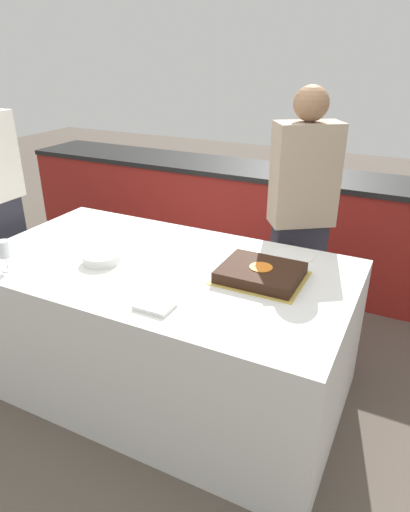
% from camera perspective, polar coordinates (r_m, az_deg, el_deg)
% --- Properties ---
extents(ground_plane, '(14.00, 14.00, 0.00)m').
position_cam_1_polar(ground_plane, '(2.81, -4.96, -15.45)').
color(ground_plane, brown).
extents(back_counter, '(4.40, 0.58, 0.92)m').
position_cam_1_polar(back_counter, '(3.86, 7.32, 4.09)').
color(back_counter, maroon).
rests_on(back_counter, ground_plane).
extents(dining_table, '(1.97, 1.09, 0.78)m').
position_cam_1_polar(dining_table, '(2.58, -5.27, -8.82)').
color(dining_table, silver).
rests_on(dining_table, ground_plane).
extents(cake, '(0.42, 0.36, 0.06)m').
position_cam_1_polar(cake, '(2.23, 6.97, -2.12)').
color(cake, gold).
rests_on(cake, dining_table).
extents(plate_stack, '(0.20, 0.20, 0.05)m').
position_cam_1_polar(plate_stack, '(2.45, -12.81, -0.21)').
color(plate_stack, white).
rests_on(plate_stack, dining_table).
extents(wine_glass, '(0.06, 0.06, 0.16)m').
position_cam_1_polar(wine_glass, '(2.48, -23.79, 0.66)').
color(wine_glass, white).
rests_on(wine_glass, dining_table).
extents(side_plate_near_cake, '(0.21, 0.21, 0.00)m').
position_cam_1_polar(side_plate_near_cake, '(2.51, 11.08, 0.07)').
color(side_plate_near_cake, white).
rests_on(side_plate_near_cake, dining_table).
extents(utensil_pile, '(0.16, 0.12, 0.02)m').
position_cam_1_polar(utensil_pile, '(2.00, -6.26, -6.21)').
color(utensil_pile, white).
rests_on(utensil_pile, dining_table).
extents(person_cutting_cake, '(0.42, 0.37, 1.63)m').
position_cam_1_polar(person_cutting_cake, '(2.82, 11.82, 4.15)').
color(person_cutting_cake, '#282833').
rests_on(person_cutting_cake, ground_plane).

